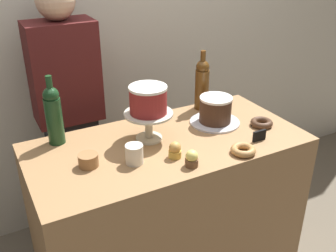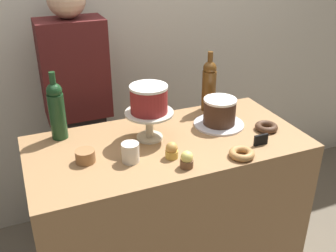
% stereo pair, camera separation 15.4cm
% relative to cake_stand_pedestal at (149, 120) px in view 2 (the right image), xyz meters
% --- Properties ---
extents(back_wall, '(6.00, 0.05, 2.60)m').
position_rel_cake_stand_pedestal_xyz_m(back_wall, '(0.07, 0.83, 0.28)').
color(back_wall, beige).
rests_on(back_wall, ground_plane).
extents(display_counter, '(1.29, 0.63, 0.93)m').
position_rel_cake_stand_pedestal_xyz_m(display_counter, '(0.07, -0.06, -0.56)').
color(display_counter, '#997047').
rests_on(display_counter, ground_plane).
extents(cake_stand_pedestal, '(0.23, 0.23, 0.14)m').
position_rel_cake_stand_pedestal_xyz_m(cake_stand_pedestal, '(0.00, 0.00, 0.00)').
color(cake_stand_pedestal, beige).
rests_on(cake_stand_pedestal, display_counter).
extents(white_layer_cake, '(0.17, 0.17, 0.13)m').
position_rel_cake_stand_pedestal_xyz_m(white_layer_cake, '(0.00, 0.00, 0.11)').
color(white_layer_cake, maroon).
rests_on(white_layer_cake, cake_stand_pedestal).
extents(silver_serving_platter, '(0.25, 0.25, 0.01)m').
position_rel_cake_stand_pedestal_xyz_m(silver_serving_platter, '(0.37, -0.00, -0.09)').
color(silver_serving_platter, silver).
rests_on(silver_serving_platter, display_counter).
extents(chocolate_round_cake, '(0.16, 0.16, 0.13)m').
position_rel_cake_stand_pedestal_xyz_m(chocolate_round_cake, '(0.37, -0.00, -0.02)').
color(chocolate_round_cake, '#3D2619').
rests_on(chocolate_round_cake, silver_serving_platter).
extents(wine_bottle_amber, '(0.08, 0.08, 0.33)m').
position_rel_cake_stand_pedestal_xyz_m(wine_bottle_amber, '(0.41, 0.19, 0.05)').
color(wine_bottle_amber, '#5B3814').
rests_on(wine_bottle_amber, display_counter).
extents(wine_bottle_green, '(0.08, 0.08, 0.33)m').
position_rel_cake_stand_pedestal_xyz_m(wine_bottle_green, '(-0.39, 0.17, 0.05)').
color(wine_bottle_green, '#193D1E').
rests_on(wine_bottle_green, display_counter).
extents(cupcake_caramel, '(0.06, 0.06, 0.07)m').
position_rel_cake_stand_pedestal_xyz_m(cupcake_caramel, '(0.03, -0.20, -0.06)').
color(cupcake_caramel, gold).
rests_on(cupcake_caramel, display_counter).
extents(cupcake_lemon, '(0.06, 0.06, 0.07)m').
position_rel_cake_stand_pedestal_xyz_m(cupcake_lemon, '(0.05, -0.30, -0.06)').
color(cupcake_lemon, brown).
rests_on(cupcake_lemon, display_counter).
extents(donut_maple, '(0.11, 0.11, 0.03)m').
position_rel_cake_stand_pedestal_xyz_m(donut_maple, '(0.31, -0.31, -0.08)').
color(donut_maple, '#B27F47').
rests_on(donut_maple, display_counter).
extents(donut_chocolate, '(0.11, 0.11, 0.03)m').
position_rel_cake_stand_pedestal_xyz_m(donut_chocolate, '(0.56, -0.14, -0.08)').
color(donut_chocolate, '#472D1E').
rests_on(donut_chocolate, display_counter).
extents(cookie_stack, '(0.08, 0.08, 0.05)m').
position_rel_cake_stand_pedestal_xyz_m(cookie_stack, '(-0.32, -0.09, -0.07)').
color(cookie_stack, olive).
rests_on(cookie_stack, display_counter).
extents(price_sign_chalkboard, '(0.07, 0.01, 0.05)m').
position_rel_cake_stand_pedestal_xyz_m(price_sign_chalkboard, '(0.45, -0.26, -0.07)').
color(price_sign_chalkboard, black).
rests_on(price_sign_chalkboard, display_counter).
extents(coffee_cup_ceramic, '(0.08, 0.08, 0.09)m').
position_rel_cake_stand_pedestal_xyz_m(coffee_cup_ceramic, '(-0.15, -0.16, -0.05)').
color(coffee_cup_ceramic, silver).
rests_on(coffee_cup_ceramic, display_counter).
extents(barista_figure, '(0.36, 0.22, 1.60)m').
position_rel_cake_stand_pedestal_xyz_m(barista_figure, '(-0.23, 0.57, -0.18)').
color(barista_figure, black).
rests_on(barista_figure, ground_plane).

